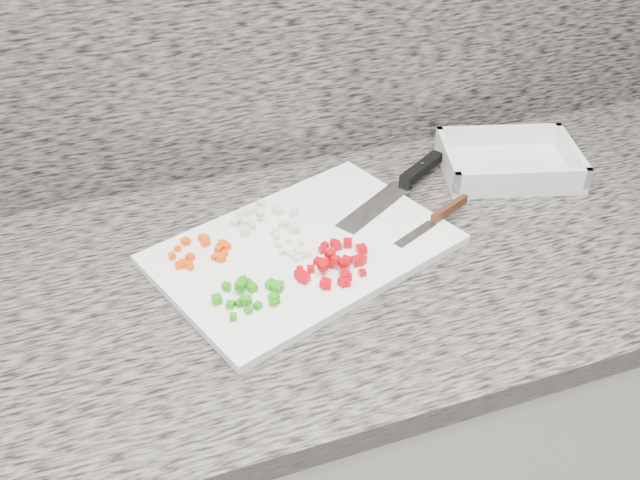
# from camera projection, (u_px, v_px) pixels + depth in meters

# --- Properties ---
(cabinet) EXTENTS (3.92, 0.62, 0.86)m
(cabinet) POSITION_uv_depth(u_px,v_px,m) (286.00, 459.00, 1.36)
(cabinet) COLOR silver
(cabinet) RESTS_ON ground
(countertop) EXTENTS (3.96, 0.64, 0.04)m
(countertop) POSITION_uv_depth(u_px,v_px,m) (278.00, 280.00, 1.09)
(countertop) COLOR #625E57
(countertop) RESTS_ON cabinet
(backsplash) EXTENTS (3.92, 0.02, 0.60)m
(backsplash) POSITION_uv_depth(u_px,v_px,m) (215.00, 9.00, 1.12)
(backsplash) COLOR #625E57
(backsplash) RESTS_ON countertop
(cutting_board) EXTENTS (0.51, 0.42, 0.01)m
(cutting_board) POSITION_uv_depth(u_px,v_px,m) (304.00, 249.00, 1.11)
(cutting_board) COLOR white
(cutting_board) RESTS_ON countertop
(carrot_pile) EXTENTS (0.09, 0.08, 0.01)m
(carrot_pile) POSITION_uv_depth(u_px,v_px,m) (202.00, 252.00, 1.08)
(carrot_pile) COLOR #F64705
(carrot_pile) RESTS_ON cutting_board
(onion_pile) EXTENTS (0.11, 0.11, 0.02)m
(onion_pile) POSITION_uv_depth(u_px,v_px,m) (262.00, 219.00, 1.15)
(onion_pile) COLOR silver
(onion_pile) RESTS_ON cutting_board
(green_pepper_pile) EXTENTS (0.11, 0.08, 0.02)m
(green_pepper_pile) POSITION_uv_depth(u_px,v_px,m) (253.00, 293.00, 1.01)
(green_pepper_pile) COLOR #25930D
(green_pepper_pile) RESTS_ON cutting_board
(red_pepper_pile) EXTENTS (0.12, 0.11, 0.02)m
(red_pepper_pile) POSITION_uv_depth(u_px,v_px,m) (334.00, 264.00, 1.05)
(red_pepper_pile) COLOR #C6020D
(red_pepper_pile) RESTS_ON cutting_board
(garlic_pile) EXTENTS (0.05, 0.06, 0.01)m
(garlic_pile) POSITION_uv_depth(u_px,v_px,m) (294.00, 251.00, 1.09)
(garlic_pile) COLOR beige
(garlic_pile) RESTS_ON cutting_board
(chef_knife) EXTENTS (0.26, 0.18, 0.02)m
(chef_knife) POSITION_uv_depth(u_px,v_px,m) (406.00, 181.00, 1.24)
(chef_knife) COLOR silver
(chef_knife) RESTS_ON cutting_board
(paring_knife) EXTENTS (0.16, 0.09, 0.02)m
(paring_knife) POSITION_uv_depth(u_px,v_px,m) (441.00, 215.00, 1.16)
(paring_knife) COLOR silver
(paring_knife) RESTS_ON cutting_board
(tray) EXTENTS (0.28, 0.23, 0.05)m
(tray) POSITION_uv_depth(u_px,v_px,m) (508.00, 164.00, 1.30)
(tray) COLOR silver
(tray) RESTS_ON countertop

